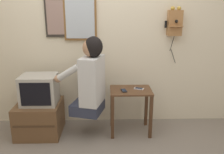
# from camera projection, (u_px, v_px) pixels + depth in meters

# --- Properties ---
(wall_back) EXTENTS (6.80, 0.05, 2.55)m
(wall_back) POSITION_uv_depth(u_px,v_px,m) (98.00, 34.00, 3.22)
(wall_back) COLOR beige
(wall_back) RESTS_ON ground_plane
(side_table) EXTENTS (0.53, 0.40, 0.60)m
(side_table) POSITION_uv_depth(u_px,v_px,m) (131.00, 100.00, 3.10)
(side_table) COLOR #51331E
(side_table) RESTS_ON ground_plane
(person) EXTENTS (0.61, 0.53, 0.97)m
(person) POSITION_uv_depth(u_px,v_px,m) (90.00, 78.00, 2.92)
(person) COLOR #2D3347
(person) RESTS_ON ground_plane
(tv_stand) EXTENTS (0.56, 0.55, 0.43)m
(tv_stand) POSITION_uv_depth(u_px,v_px,m) (40.00, 118.00, 3.13)
(tv_stand) COLOR brown
(tv_stand) RESTS_ON ground_plane
(television) EXTENTS (0.44, 0.37, 0.37)m
(television) POSITION_uv_depth(u_px,v_px,m) (39.00, 89.00, 3.02)
(television) COLOR #ADA89E
(television) RESTS_ON tv_stand
(wall_phone_antique) EXTENTS (0.22, 0.19, 0.75)m
(wall_phone_antique) POSITION_uv_depth(u_px,v_px,m) (175.00, 22.00, 3.12)
(wall_phone_antique) COLOR #9E6B3D
(framed_picture) EXTENTS (0.35, 0.03, 0.51)m
(framed_picture) POSITION_uv_depth(u_px,v_px,m) (58.00, 18.00, 3.11)
(framed_picture) COLOR #2D2823
(wall_mirror) EXTENTS (0.43, 0.03, 0.58)m
(wall_mirror) POSITION_uv_depth(u_px,v_px,m) (80.00, 18.00, 3.12)
(wall_mirror) COLOR brown
(cell_phone_held) EXTENTS (0.08, 0.13, 0.01)m
(cell_phone_held) POSITION_uv_depth(u_px,v_px,m) (124.00, 90.00, 3.01)
(cell_phone_held) COLOR black
(cell_phone_held) RESTS_ON side_table
(cell_phone_spare) EXTENTS (0.14, 0.10, 0.01)m
(cell_phone_spare) POSITION_uv_depth(u_px,v_px,m) (139.00, 89.00, 3.08)
(cell_phone_spare) COLOR silver
(cell_phone_spare) RESTS_ON side_table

